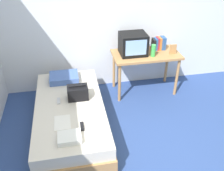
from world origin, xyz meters
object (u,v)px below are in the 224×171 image
Objects in this scene: book_row at (159,44)px; handbag at (78,93)px; desk at (146,59)px; remote_dark at (82,126)px; bed at (71,117)px; water_bottle at (153,51)px; remote_silver at (59,101)px; pillow at (64,77)px; magazine at (62,122)px; picture_frame at (173,49)px; tv at (133,44)px; folded_towel at (70,138)px.

book_row reaches higher than handbag.
desk reaches higher than remote_dark.
water_bottle reaches higher than bed.
desk is 1.70m from remote_silver.
pillow is at bearing 80.76° from remote_silver.
magazine is at bearing 151.87° from remote_dark.
book_row is 1.30× the size of picture_frame.
desk is at bearing -153.48° from book_row.
picture_frame is at bearing 0.05° from pillow.
pillow is (-1.87, -0.00, -0.35)m from picture_frame.
desk is at bearing 4.34° from pillow.
tv is 1.57× the size of folded_towel.
pillow reaches higher than remote_silver.
magazine is at bearing -105.56° from bed.
folded_towel is at bearing -135.44° from book_row.
picture_frame reaches higher than remote_dark.
desk reaches higher than remote_silver.
book_row is 1.44× the size of remote_dark.
desk is at bearing -7.88° from tv.
book_row reaches higher than magazine.
bed is 0.46m from magazine.
picture_frame is 0.58× the size of handbag.
remote_silver is at bearing 94.62° from magazine.
book_row is 1.56× the size of remote_silver.
magazine is (-1.26, -1.23, -0.49)m from tv.
desk is 6.70× the size of picture_frame.
desk is at bearing 30.25° from bed.
folded_towel is (-0.17, -0.20, 0.02)m from remote_dark.
pillow is at bearing -175.66° from desk.
book_row is at bearing 11.23° from tv.
desk is 5.16× the size of book_row.
water_bottle reaches higher than folded_towel.
handbag is 0.86m from folded_towel.
remote_dark is (-1.25, -1.32, -0.20)m from desk.
desk is at bearing 24.83° from remote_silver.
bed is 13.89× the size of remote_silver.
water_bottle reaches higher than remote_silver.
remote_dark is at bearing -133.32° from desk.
book_row is at bearing 53.95° from water_bottle.
handbag is at bearing -151.51° from desk.
pillow is at bearing -173.27° from tv.
desk reaches higher than pillow.
handbag reaches higher than bed.
magazine is (-1.93, -1.09, -0.39)m from picture_frame.
tv reaches higher than desk.
remote_dark reaches higher than magazine.
remote_dark and remote_silver have the same top height.
desk is 4.00× the size of magazine.
remote_silver is 0.51× the size of folded_towel.
book_row is at bearing 43.89° from remote_dark.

